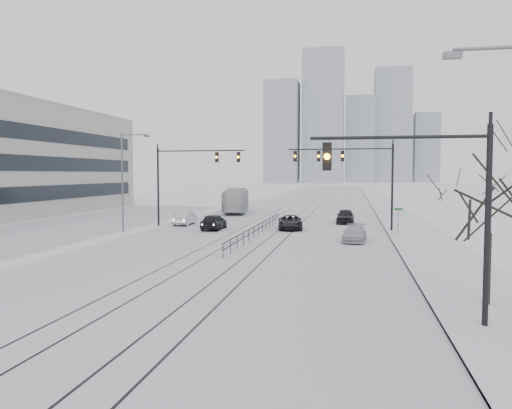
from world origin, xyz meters
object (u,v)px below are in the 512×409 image
sedan_nb_right (355,234)px  box_truck (236,201)px  traffic_mast_near (438,196)px  sedan_sb_inner (214,222)px  sedan_nb_far (345,216)px  sedan_nb_front (290,223)px  bare_tree (490,195)px  sedan_sb_outer (185,218)px

sedan_nb_right → box_truck: 30.56m
traffic_mast_near → sedan_sb_inner: size_ratio=1.57×
sedan_sb_inner → sedan_nb_far: size_ratio=0.99×
sedan_nb_front → bare_tree: bearing=-74.6°
sedan_sb_inner → box_truck: (-2.57, 20.29, 0.88)m
bare_tree → box_truck: bearing=114.8°
sedan_sb_inner → sedan_nb_right: bearing=154.6°
bare_tree → sedan_nb_far: bare_tree is taller
traffic_mast_near → sedan_sb_inner: (-15.75, 27.57, -3.80)m
sedan_nb_right → box_truck: box_truck is taller
sedan_nb_right → box_truck: (-15.67, 26.22, 1.02)m
traffic_mast_near → sedan_sb_inner: bearing=119.7°
traffic_mast_near → sedan_nb_right: 22.16m
traffic_mast_near → sedan_nb_far: traffic_mast_near is taller
bare_tree → sedan_nb_front: 28.58m
sedan_sb_inner → sedan_sb_outer: size_ratio=1.04×
bare_tree → box_truck: 49.50m
sedan_nb_right → sedan_sb_inner: bearing=159.7°
bare_tree → sedan_sb_inner: 30.78m
sedan_sb_inner → sedan_nb_right: sedan_sb_inner is taller
bare_tree → sedan_nb_front: (-11.04, 26.09, -3.82)m
bare_tree → sedan_nb_front: bearing=112.9°
traffic_mast_near → box_truck: 51.33m
sedan_sb_outer → sedan_nb_right: 19.71m
sedan_nb_far → bare_tree: bearing=-78.6°
sedan_sb_inner → sedan_nb_front: (7.12, 1.52, -0.09)m
traffic_mast_near → sedan_nb_front: (-8.63, 29.09, -3.89)m
sedan_nb_far → sedan_sb_outer: bearing=-162.6°
sedan_nb_right → bare_tree: bearing=-70.7°
bare_tree → traffic_mast_near: bearing=-128.8°
sedan_sb_inner → sedan_nb_right: 14.37m
sedan_nb_far → sedan_sb_inner: bearing=-144.3°
bare_tree → sedan_nb_right: (-5.07, 18.64, -3.87)m
sedan_nb_far → box_truck: (-14.77, 11.87, 0.87)m
sedan_nb_front → sedan_nb_right: 9.54m
sedan_nb_front → box_truck: box_truck is taller
sedan_sb_inner → sedan_sb_outer: bearing=-42.3°
sedan_sb_outer → sedan_nb_far: bearing=-165.5°
sedan_sb_outer → sedan_nb_right: sedan_sb_outer is taller
traffic_mast_near → sedan_nb_far: (-3.56, 35.99, -3.79)m
bare_tree → sedan_sb_inner: size_ratio=1.37×
sedan_nb_front → sedan_nb_far: bearing=46.1°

